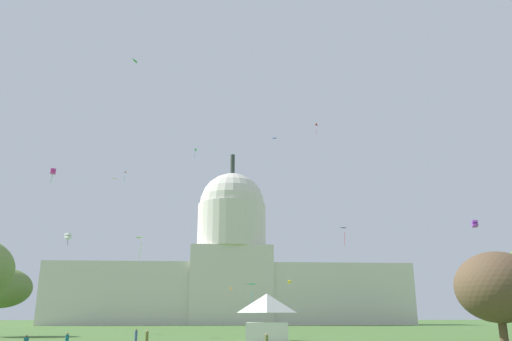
# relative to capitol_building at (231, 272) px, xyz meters

# --- Properties ---
(capitol_building) EXTENTS (137.27, 27.13, 67.58)m
(capitol_building) POSITION_rel_capitol_building_xyz_m (0.00, 0.00, 0.00)
(capitol_building) COLOR beige
(capitol_building) RESTS_ON ground_plane
(event_tent) EXTENTS (6.46, 6.15, 6.37)m
(event_tent) POSITION_rel_capitol_building_xyz_m (1.41, -126.12, -16.41)
(event_tent) COLOR white
(event_tent) RESTS_ON ground_plane
(tree_west_far) EXTENTS (13.13, 12.36, 11.48)m
(tree_west_far) POSITION_rel_capitol_building_xyz_m (-42.79, -106.54, -11.68)
(tree_west_far) COLOR brown
(tree_west_far) RESTS_ON ground_plane
(tree_east_near) EXTENTS (13.31, 13.38, 10.40)m
(tree_east_near) POSITION_rel_capitol_building_xyz_m (25.62, -143.15, -13.23)
(tree_east_near) COLOR brown
(tree_east_near) RESTS_ON ground_plane
(person_teal_lawn_far_left) EXTENTS (0.54, 0.54, 1.66)m
(person_teal_lawn_far_left) POSITION_rel_capitol_building_xyz_m (-21.57, -140.10, -18.95)
(person_teal_lawn_far_left) COLOR #1E757A
(person_teal_lawn_far_left) RESTS_ON ground_plane
(person_denim_edge_west) EXTENTS (0.46, 0.46, 1.64)m
(person_denim_edge_west) POSITION_rel_capitol_building_xyz_m (-16.60, -124.45, -18.95)
(person_denim_edge_west) COLOR #3D5684
(person_denim_edge_west) RESTS_ON ground_plane
(person_olive_back_center) EXTENTS (0.57, 0.57, 1.75)m
(person_olive_back_center) POSITION_rel_capitol_building_xyz_m (-13.98, -133.37, -18.90)
(person_olive_back_center) COLOR olive
(person_olive_back_center) RESTS_ON ground_plane
(kite_green_high) EXTENTS (0.63, 0.57, 3.07)m
(kite_green_high) POSITION_rel_capitol_building_xyz_m (-12.71, -56.45, 30.46)
(kite_green_high) COLOR green
(kite_black_mid) EXTENTS (1.49, 0.78, 3.82)m
(kite_black_mid) POSITION_rel_capitol_building_xyz_m (22.72, -88.39, 2.25)
(kite_black_mid) COLOR black
(kite_red_high) EXTENTS (1.20, 1.84, 2.75)m
(kite_red_high) POSITION_rel_capitol_building_xyz_m (20.88, -68.61, 34.68)
(kite_red_high) COLOR red
(kite_magenta_mid) EXTENTS (1.13, 1.15, 2.70)m
(kite_magenta_mid) POSITION_rel_capitol_building_xyz_m (-36.21, -106.66, 9.30)
(kite_magenta_mid) COLOR #D1339E
(kite_pink_high) EXTENTS (1.03, 1.22, 2.27)m
(kite_pink_high) POSITION_rel_capitol_building_xyz_m (-32.57, -59.45, 22.05)
(kite_pink_high) COLOR pink
(kite_yellow_low) EXTENTS (1.21, 1.23, 1.07)m
(kite_yellow_low) POSITION_rel_capitol_building_xyz_m (18.54, -29.72, -5.54)
(kite_yellow_low) COLOR yellow
(kite_gold_high) EXTENTS (1.85, 1.54, 0.12)m
(kite_gold_high) POSITION_rel_capitol_building_xyz_m (-41.00, -29.54, 28.51)
(kite_gold_high) COLOR gold
(kite_lime_low) EXTENTS (1.60, 1.37, 4.42)m
(kite_lime_low) POSITION_rel_capitol_building_xyz_m (-20.40, -100.03, -2.17)
(kite_lime_low) COLOR #8CD133
(kite_cyan_low) EXTENTS (1.74, 1.15, 3.38)m
(kite_cyan_low) POSITION_rel_capitol_building_xyz_m (0.72, -108.09, -11.32)
(kite_cyan_low) COLOR #33BCDB
(kite_white_mid) EXTENTS (1.42, 1.43, 2.44)m
(kite_white_mid) POSITION_rel_capitol_building_xyz_m (-36.43, -92.51, -0.53)
(kite_white_mid) COLOR white
(kite_blue_high) EXTENTS (1.21, 0.81, 0.28)m
(kite_blue_high) POSITION_rel_capitol_building_xyz_m (9.42, -69.78, 29.90)
(kite_blue_high) COLOR blue
(kite_violet_low) EXTENTS (0.72, 0.76, 0.82)m
(kite_violet_low) POSITION_rel_capitol_building_xyz_m (24.52, -141.99, -5.90)
(kite_violet_low) COLOR purple
(kite_orange_low) EXTENTS (0.51, 0.67, 3.07)m
(kite_orange_low) POSITION_rel_capitol_building_xyz_m (-0.71, -21.04, -7.72)
(kite_orange_low) COLOR orange
(kite_green_high_b) EXTENTS (0.91, 1.62, 0.32)m
(kite_green_high_b) POSITION_rel_capitol_building_xyz_m (-20.53, -116.99, 26.68)
(kite_green_high_b) COLOR green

